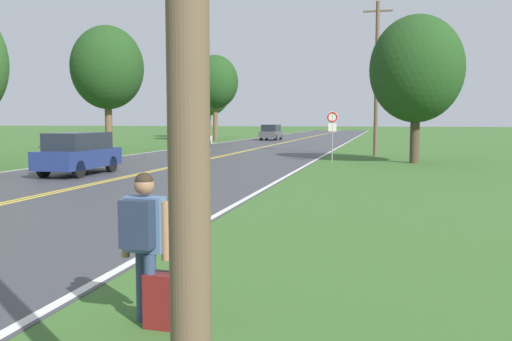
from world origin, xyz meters
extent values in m
cylinder|color=navy|center=(7.43, 2.43, 0.41)|extent=(0.13, 0.13, 0.82)
cylinder|color=navy|center=(7.61, 2.26, 0.41)|extent=(0.13, 0.13, 0.82)
cube|color=#4C6B93|center=(7.52, 2.35, 1.12)|extent=(0.45, 0.20, 0.61)
sphere|color=#936647|center=(7.52, 2.35, 1.55)|extent=(0.22, 0.22, 0.22)
sphere|color=#2D2319|center=(7.52, 2.35, 1.59)|extent=(0.20, 0.20, 0.20)
cylinder|color=#936647|center=(7.28, 2.36, 1.06)|extent=(0.09, 0.09, 0.65)
cylinder|color=#936647|center=(7.76, 2.34, 1.06)|extent=(0.09, 0.09, 0.65)
cube|color=#232D47|center=(7.51, 2.17, 1.16)|extent=(0.36, 0.19, 0.52)
cube|color=maroon|center=(7.78, 2.26, 0.30)|extent=(0.47, 0.19, 0.60)
cylinder|color=black|center=(7.78, 2.26, 0.64)|extent=(0.32, 0.04, 0.02)
cylinder|color=gray|center=(7.22, 26.35, 1.34)|extent=(0.07, 0.07, 2.69)
cylinder|color=silver|center=(7.22, 26.33, 2.44)|extent=(0.60, 0.02, 0.60)
torus|color=red|center=(7.22, 26.32, 2.44)|extent=(0.55, 0.07, 0.55)
cube|color=silver|center=(7.22, 26.33, 1.89)|extent=(0.44, 0.02, 0.44)
cylinder|color=brown|center=(9.39, 32.05, 4.81)|extent=(0.24, 0.24, 9.61)
cube|color=brown|center=(9.39, 32.05, 9.01)|extent=(1.80, 0.12, 0.10)
cylinder|color=brown|center=(-12.67, 64.73, 1.88)|extent=(0.59, 0.59, 3.76)
ellipsoid|color=#2D5B23|center=(-12.67, 64.73, 6.28)|extent=(5.94, 5.94, 6.84)
cylinder|color=#473828|center=(11.53, 26.82, 1.44)|extent=(0.49, 0.49, 2.88)
ellipsoid|color=#1E4219|center=(11.53, 26.82, 4.94)|extent=(4.87, 4.87, 5.60)
cylinder|color=brown|center=(-9.45, 32.54, 1.91)|extent=(0.52, 0.52, 3.83)
ellipsoid|color=#1E4219|center=(-9.45, 32.54, 6.02)|extent=(5.15, 5.15, 5.92)
cylinder|color=brown|center=(-8.37, 54.25, 2.16)|extent=(0.51, 0.51, 4.31)
ellipsoid|color=#1E4219|center=(-8.37, 54.25, 6.47)|extent=(5.07, 5.07, 5.83)
cylinder|color=black|center=(-3.12, 18.32, 0.35)|extent=(0.20, 0.71, 0.71)
cylinder|color=black|center=(-1.58, 18.33, 0.35)|extent=(0.20, 0.71, 0.71)
cylinder|color=black|center=(-3.11, 15.71, 0.35)|extent=(0.20, 0.71, 0.71)
cylinder|color=black|center=(-1.56, 15.72, 0.35)|extent=(0.20, 0.71, 0.71)
cube|color=navy|center=(-2.34, 17.02, 0.69)|extent=(1.77, 4.22, 0.74)
cube|color=#1E232D|center=(-2.34, 17.02, 1.41)|extent=(1.55, 2.96, 0.70)
cylinder|color=black|center=(-5.74, 39.26, 0.34)|extent=(0.22, 0.68, 0.67)
cylinder|color=black|center=(-4.14, 39.22, 0.34)|extent=(0.22, 0.68, 0.67)
cylinder|color=black|center=(-5.80, 37.10, 0.34)|extent=(0.22, 0.68, 0.67)
cylinder|color=black|center=(-4.20, 37.06, 0.34)|extent=(0.22, 0.68, 0.67)
cube|color=silver|center=(-4.97, 38.16, 0.65)|extent=(1.89, 3.54, 0.69)
cube|color=#1E232D|center=(-4.97, 38.16, 1.23)|extent=(1.65, 2.48, 0.47)
cylinder|color=black|center=(-3.60, 59.02, 0.34)|extent=(0.22, 0.69, 0.68)
cylinder|color=black|center=(-1.91, 58.96, 0.34)|extent=(0.22, 0.69, 0.68)
cylinder|color=black|center=(-3.68, 56.48, 0.34)|extent=(0.22, 0.69, 0.68)
cylinder|color=black|center=(-1.99, 56.42, 0.34)|extent=(0.22, 0.69, 0.68)
cube|color=#47474C|center=(-2.80, 57.72, 0.66)|extent=(2.02, 4.16, 0.71)
cube|color=#1E232D|center=(-2.80, 57.72, 1.40)|extent=(1.75, 2.92, 0.76)
camera|label=1|loc=(10.07, -3.05, 2.26)|focal=38.00mm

